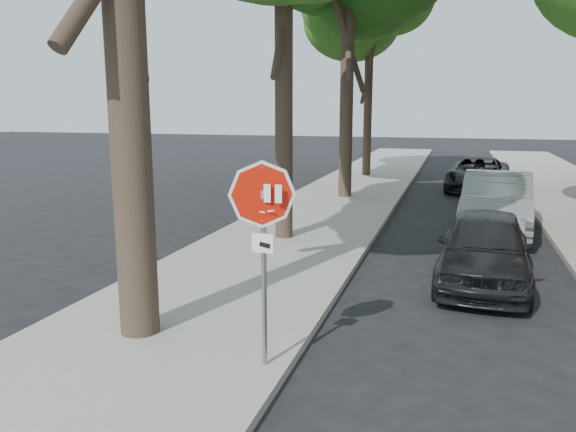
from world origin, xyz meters
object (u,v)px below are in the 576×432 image
at_px(car_a, 485,248).
at_px(car_d, 478,174).
at_px(stop_sign, 263,225).
at_px(car_b, 496,203).
at_px(tree_far, 370,24).

height_order(car_a, car_d, car_a).
bearing_deg(stop_sign, car_a, 59.57).
bearing_deg(stop_sign, car_d, 80.13).
distance_m(stop_sign, car_a, 5.69).
relative_size(stop_sign, car_b, 0.53).
bearing_deg(stop_sign, tree_far, 95.46).
bearing_deg(tree_far, stop_sign, -84.54).
bearing_deg(car_b, tree_far, 118.96).
distance_m(car_b, car_d, 8.11).
xyz_separation_m(tree_far, car_a, (4.83, -16.35, -6.51)).
height_order(car_b, car_d, car_b).
xyz_separation_m(tree_far, car_b, (5.32, -11.51, -6.40)).
bearing_deg(car_d, tree_far, 152.30).
bearing_deg(car_d, car_b, -82.55).
relative_size(car_b, car_d, 1.00).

